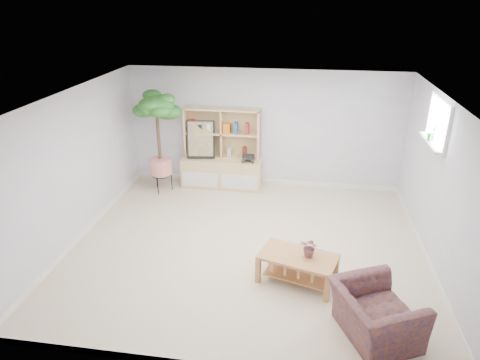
# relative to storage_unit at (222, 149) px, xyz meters

# --- Properties ---
(floor) EXTENTS (5.50, 5.00, 0.01)m
(floor) POSITION_rel_storage_unit_xyz_m (0.84, -2.24, -0.82)
(floor) COLOR tan
(floor) RESTS_ON ground
(ceiling) EXTENTS (5.50, 5.00, 0.01)m
(ceiling) POSITION_rel_storage_unit_xyz_m (0.84, -2.24, 1.58)
(ceiling) COLOR silver
(ceiling) RESTS_ON walls
(walls) EXTENTS (5.51, 5.01, 2.40)m
(walls) POSITION_rel_storage_unit_xyz_m (0.84, -2.24, 0.38)
(walls) COLOR silver
(walls) RESTS_ON floor
(baseboard) EXTENTS (5.50, 5.00, 0.10)m
(baseboard) POSITION_rel_storage_unit_xyz_m (0.84, -2.24, -0.77)
(baseboard) COLOR white
(baseboard) RESTS_ON floor
(window) EXTENTS (0.10, 0.98, 0.68)m
(window) POSITION_rel_storage_unit_xyz_m (3.57, -1.64, 1.18)
(window) COLOR silver
(window) RESTS_ON walls
(window_sill) EXTENTS (0.14, 1.00, 0.04)m
(window_sill) POSITION_rel_storage_unit_xyz_m (3.51, -1.64, 0.86)
(window_sill) COLOR white
(window_sill) RESTS_ON walls
(storage_unit) EXTENTS (1.63, 0.55, 1.63)m
(storage_unit) POSITION_rel_storage_unit_xyz_m (0.00, 0.00, 0.00)
(storage_unit) COLOR tan
(storage_unit) RESTS_ON floor
(poster) EXTENTS (0.58, 0.20, 0.78)m
(poster) POSITION_rel_storage_unit_xyz_m (-0.42, -0.03, 0.19)
(poster) COLOR gold
(poster) RESTS_ON storage_unit
(toy_truck) EXTENTS (0.32, 0.23, 0.17)m
(toy_truck) POSITION_rel_storage_unit_xyz_m (0.57, -0.11, -0.12)
(toy_truck) COLOR black
(toy_truck) RESTS_ON storage_unit
(coffee_table) EXTENTS (1.16, 0.84, 0.42)m
(coffee_table) POSITION_rel_storage_unit_xyz_m (1.65, -3.04, -0.61)
(coffee_table) COLOR olive
(coffee_table) RESTS_ON floor
(table_plant) EXTENTS (0.32, 0.30, 0.27)m
(table_plant) POSITION_rel_storage_unit_xyz_m (1.80, -3.03, -0.26)
(table_plant) COLOR #1D5121
(table_plant) RESTS_ON coffee_table
(floor_tree) EXTENTS (0.98, 0.98, 2.04)m
(floor_tree) POSITION_rel_storage_unit_xyz_m (-1.16, -0.42, 0.20)
(floor_tree) COLOR #21561B
(floor_tree) RESTS_ON floor
(armchair) EXTENTS (1.15, 1.21, 0.70)m
(armchair) POSITION_rel_storage_unit_xyz_m (2.57, -3.94, -0.47)
(armchair) COLOR #1C1C45
(armchair) RESTS_ON floor
(sill_plant) EXTENTS (0.16, 0.15, 0.24)m
(sill_plant) POSITION_rel_storage_unit_xyz_m (3.51, -1.60, 1.00)
(sill_plant) COLOR #21561B
(sill_plant) RESTS_ON window_sill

